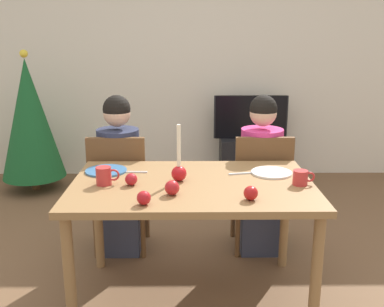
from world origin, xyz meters
name	(u,v)px	position (x,y,z in m)	size (l,w,h in m)	color
ground_plane	(192,297)	(0.00, 0.00, 0.00)	(7.68, 7.68, 0.00)	brown
back_wall	(190,59)	(0.00, 2.60, 1.30)	(6.40, 0.10, 2.60)	beige
dining_table	(192,196)	(0.00, 0.00, 0.67)	(1.40, 0.90, 0.75)	olive
chair_left	(119,187)	(-0.52, 0.61, 0.51)	(0.40, 0.40, 0.90)	brown
chair_right	(261,186)	(0.50, 0.61, 0.51)	(0.40, 0.40, 0.90)	brown
person_left_child	(120,178)	(-0.52, 0.64, 0.57)	(0.30, 0.30, 1.17)	#33384C
person_right_child	(261,177)	(0.50, 0.64, 0.57)	(0.30, 0.30, 1.17)	#33384C
tv_stand	(249,159)	(0.65, 2.30, 0.24)	(0.64, 0.40, 0.48)	black
tv	(251,117)	(0.65, 2.30, 0.71)	(0.79, 0.05, 0.46)	black
christmas_tree	(30,119)	(-1.62, 2.02, 0.74)	(0.64, 0.64, 1.43)	brown
candle_centerpiece	(179,170)	(-0.08, 0.03, 0.82)	(0.09, 0.09, 0.34)	red
plate_left	(106,171)	(-0.54, 0.22, 0.76)	(0.26, 0.26, 0.01)	teal
plate_right	(272,173)	(0.49, 0.17, 0.76)	(0.25, 0.25, 0.01)	white
mug_left	(104,176)	(-0.50, -0.03, 0.80)	(0.13, 0.09, 0.10)	#B72D2D
mug_right	(301,178)	(0.62, -0.05, 0.79)	(0.13, 0.08, 0.09)	#B72D2D
fork_left	(133,172)	(-0.37, 0.19, 0.75)	(0.18, 0.01, 0.01)	silver
fork_right	(243,173)	(0.31, 0.16, 0.75)	(0.18, 0.01, 0.01)	silver
apple_near_candle	(144,198)	(-0.25, -0.35, 0.79)	(0.07, 0.07, 0.07)	#B0161C
apple_by_left_plate	(172,188)	(-0.11, -0.21, 0.79)	(0.08, 0.08, 0.08)	#AE1C20
apple_by_right_mug	(251,193)	(0.30, -0.29, 0.79)	(0.08, 0.08, 0.08)	#AC1717
apple_far_edge	(131,179)	(-0.35, -0.05, 0.79)	(0.07, 0.07, 0.07)	#AC1A22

